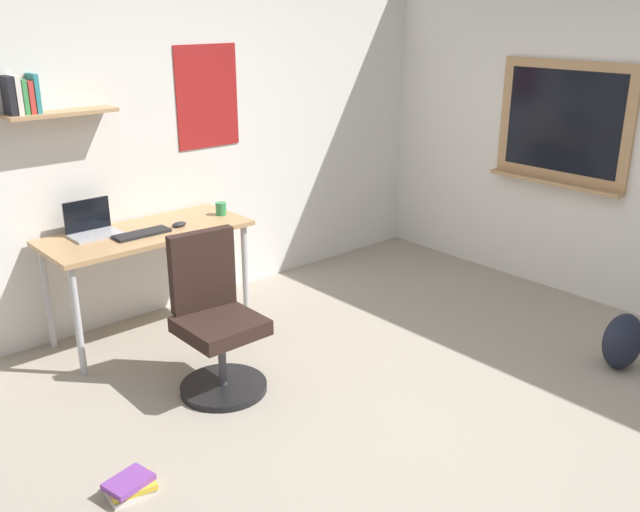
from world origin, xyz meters
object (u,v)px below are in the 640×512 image
keyboard (142,234)px  computer_mouse (179,224)px  desk (147,242)px  laptop (92,227)px  office_chair (216,325)px  book_stack_on_floor (130,486)px  coffee_mug (221,209)px  backpack (623,341)px

keyboard → computer_mouse: 0.28m
desk → laptop: bearing=154.9°
office_chair → keyboard: (0.00, 0.84, 0.36)m
desk → computer_mouse: 0.25m
office_chair → keyboard: office_chair is taller
book_stack_on_floor → coffee_mug: bearing=43.6°
laptop → book_stack_on_floor: bearing=-111.2°
desk → keyboard: size_ratio=3.71×
keyboard → office_chair: bearing=-90.1°
coffee_mug → backpack: bearing=-59.7°
backpack → keyboard: bearing=131.3°
computer_mouse → backpack: 2.99m
office_chair → coffee_mug: bearing=53.7°
desk → book_stack_on_floor: desk is taller
book_stack_on_floor → office_chair: bearing=32.9°
keyboard → book_stack_on_floor: 1.80m
laptop → coffee_mug: 0.91m
office_chair → desk: bearing=85.7°
desk → laptop: (-0.31, 0.14, 0.14)m
computer_mouse → office_chair: bearing=-108.5°
office_chair → backpack: bearing=-36.1°
laptop → backpack: size_ratio=0.85×
office_chair → computer_mouse: bearing=71.5°
desk → computer_mouse: size_ratio=13.19×
office_chair → backpack: size_ratio=2.60×
desk → computer_mouse: (0.21, -0.08, 0.10)m
laptop → keyboard: 0.33m
desk → keyboard: 0.14m
computer_mouse → backpack: computer_mouse is taller
coffee_mug → backpack: size_ratio=0.25×
desk → backpack: 3.16m
laptop → backpack: laptop is taller
office_chair → computer_mouse: (0.28, 0.84, 0.37)m
computer_mouse → backpack: bearing=-52.9°
office_chair → backpack: office_chair is taller
office_chair → book_stack_on_floor: bearing=-147.1°
computer_mouse → coffee_mug: size_ratio=1.13×
keyboard → coffee_mug: bearing=4.4°
desk → office_chair: bearing=-94.3°
keyboard → coffee_mug: size_ratio=4.02×
office_chair → coffee_mug: (0.66, 0.89, 0.40)m
computer_mouse → coffee_mug: bearing=7.6°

